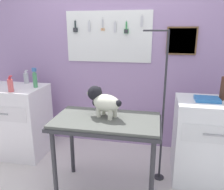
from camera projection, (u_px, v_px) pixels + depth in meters
name	position (u px, v px, depth m)	size (l,w,h in m)	color
rear_wall_panel	(116.00, 64.00, 3.08)	(4.00, 0.11, 2.30)	#A485B4
grooming_table	(106.00, 127.00, 2.17)	(1.03, 0.58, 0.80)	#2D2D33
grooming_arm	(162.00, 115.00, 2.35)	(0.30, 0.11, 1.62)	#2D2D33
dog	(103.00, 101.00, 2.18)	(0.39, 0.28, 0.29)	silver
counter_left	(16.00, 120.00, 2.98)	(0.80, 0.58, 0.92)	white
cabinet_right	(206.00, 141.00, 2.44)	(0.68, 0.54, 0.92)	white
conditioner_bottle	(35.00, 79.00, 2.80)	(0.05, 0.05, 0.25)	#499560
spray_bottle_tall	(26.00, 78.00, 3.03)	(0.07, 0.06, 0.18)	#AAAEB7
pump_bottle_white	(10.00, 85.00, 2.61)	(0.06, 0.06, 0.19)	#D35B5D
soda_bottle	(224.00, 88.00, 2.31)	(0.08, 0.08, 0.28)	#49291D
supply_tray	(207.00, 99.00, 2.30)	(0.24, 0.18, 0.04)	#2A6DB8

